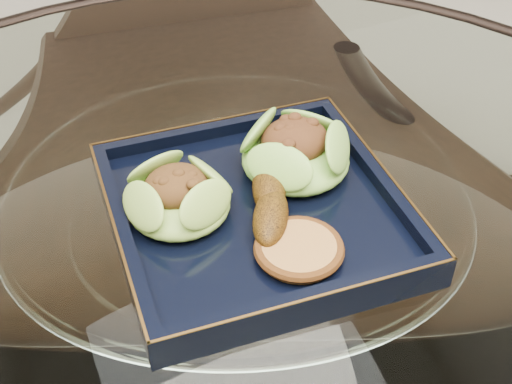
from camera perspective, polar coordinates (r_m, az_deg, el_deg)
name	(u,v)px	position (r m, az deg, el deg)	size (l,w,h in m)	color
dining_table	(240,341)	(0.80, -1.31, -11.86)	(1.13, 1.13, 0.77)	white
dining_chair	(215,153)	(1.23, -3.32, 3.11)	(0.43, 0.43, 0.88)	black
navy_plate	(256,216)	(0.69, 0.00, -1.91)	(0.27, 0.27, 0.02)	black
lettuce_wrap_left	(178,199)	(0.67, -6.24, -0.59)	(0.10, 0.10, 0.04)	#5C8B28
lettuce_wrap_right	(296,154)	(0.71, 3.19, 3.03)	(0.11, 0.11, 0.04)	#5EA42F
roasted_plantain	(269,188)	(0.68, 1.04, 0.36)	(0.15, 0.03, 0.03)	#5A3609
crumb_patty	(299,250)	(0.63, 3.45, -4.67)	(0.07, 0.07, 0.01)	#B17B3B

